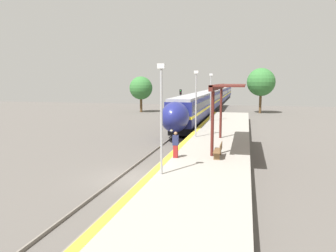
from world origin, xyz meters
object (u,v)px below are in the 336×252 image
object	(u,v)px
person_waiting	(176,144)
railway_signal	(181,102)
lamppost_near	(161,112)
lamppost_far	(211,94)
train	(215,97)
platform_bench	(219,150)
lamppost_mid	(196,100)

from	to	relation	value
person_waiting	railway_signal	world-z (taller)	railway_signal
person_waiting	lamppost_near	bearing A→B (deg)	-89.04
lamppost_far	person_waiting	bearing A→B (deg)	-90.18
person_waiting	lamppost_near	distance (m)	4.32
train	person_waiting	xyz separation A→B (m)	(2.27, -49.55, -0.43)
lamppost_near	lamppost_far	distance (m)	22.70
platform_bench	lamppost_far	xyz separation A→B (m)	(-2.52, 18.38, 2.67)
lamppost_far	train	bearing A→B (deg)	94.37
train	railway_signal	distance (m)	25.18
lamppost_mid	lamppost_near	bearing A→B (deg)	-90.00
platform_bench	railway_signal	distance (m)	24.91
train	lamppost_near	bearing A→B (deg)	-87.49
lamppost_mid	platform_bench	bearing A→B (deg)	-70.26
lamppost_mid	lamppost_far	distance (m)	11.35
railway_signal	lamppost_mid	xyz separation A→B (m)	(4.66, -16.79, 1.38)
train	lamppost_mid	size ratio (longest dim) A/B	14.94
train	person_waiting	size ratio (longest dim) A/B	50.98
platform_bench	lamppost_far	bearing A→B (deg)	97.82
lamppost_near	lamppost_far	size ratio (longest dim) A/B	1.00
train	lamppost_mid	world-z (taller)	lamppost_mid
person_waiting	lamppost_far	xyz separation A→B (m)	(0.06, 19.04, 2.32)
person_waiting	platform_bench	bearing A→B (deg)	14.45
person_waiting	lamppost_far	world-z (taller)	lamppost_far
railway_signal	lamppost_mid	bearing A→B (deg)	-74.49
platform_bench	lamppost_near	bearing A→B (deg)	-120.29
person_waiting	lamppost_near	size ratio (longest dim) A/B	0.29
train	platform_bench	size ratio (longest dim) A/B	48.62
lamppost_near	lamppost_far	world-z (taller)	same
platform_bench	lamppost_mid	world-z (taller)	lamppost_mid
railway_signal	lamppost_far	distance (m)	7.29
platform_bench	lamppost_mid	distance (m)	7.93
lamppost_mid	train	bearing A→B (deg)	93.19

